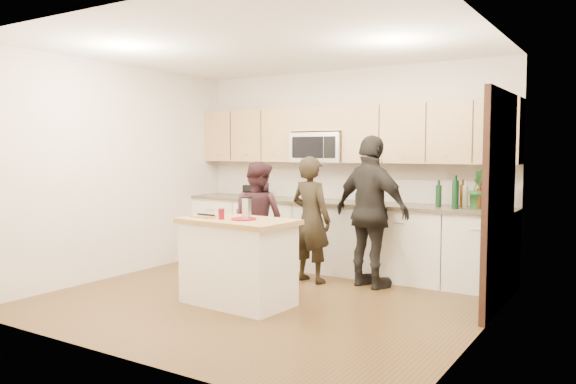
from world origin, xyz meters
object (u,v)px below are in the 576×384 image
Objects in this scene: woman_left at (311,219)px; woman_center at (258,220)px; toaster at (255,191)px; woman_right at (371,212)px; island at (238,261)px.

woman_center is (-0.65, -0.20, -0.03)m from woman_left.
toaster is 1.51m from woman_left.
woman_right reaches higher than woman_center.
island is 1.72m from woman_right.
woman_right is (1.39, 0.33, 0.16)m from woman_center.
island is at bearing 93.43° from woman_left.
woman_left is 0.86× the size of woman_right.
woman_right reaches higher than woman_left.
woman_right is (0.88, 1.42, 0.44)m from island.
toaster is 0.18× the size of woman_left.
woman_center is at bearing -52.29° from toaster.
woman_left is 0.68m from woman_center.
island is 0.81× the size of woman_left.
woman_right is at bearing 62.09° from island.
woman_right reaches higher than island.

